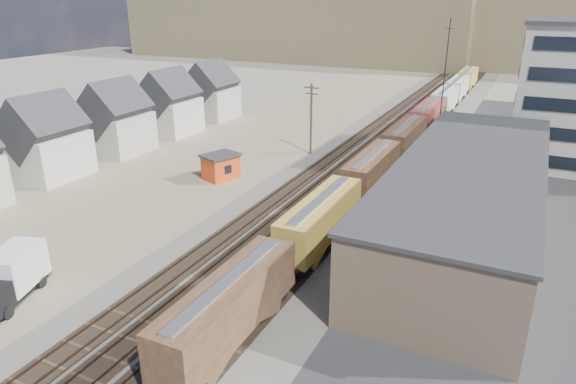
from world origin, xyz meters
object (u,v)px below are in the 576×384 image
at_px(maintenance_shed, 221,166).
at_px(parked_car_blue, 539,155).
at_px(utility_pole_north, 311,117).
at_px(box_truck, 10,277).
at_px(freight_train, 417,126).

distance_m(maintenance_shed, parked_car_blue, 43.28).
bearing_deg(maintenance_shed, utility_pole_north, 68.21).
xyz_separation_m(utility_pole_north, maintenance_shed, (-5.77, -14.43, -3.69)).
bearing_deg(utility_pole_north, box_truck, -96.64).
distance_m(box_truck, maintenance_shed, 29.46).
bearing_deg(utility_pole_north, parked_car_blue, 20.27).
bearing_deg(box_truck, utility_pole_north, 83.36).
height_order(freight_train, utility_pole_north, utility_pole_north).
xyz_separation_m(maintenance_shed, parked_car_blue, (35.13, 25.27, -0.76)).
height_order(freight_train, parked_car_blue, freight_train).
bearing_deg(parked_car_blue, maintenance_shed, 155.94).
relative_size(utility_pole_north, maintenance_shed, 1.94).
relative_size(freight_train, maintenance_shed, 23.20).
bearing_deg(maintenance_shed, box_truck, -88.72).
bearing_deg(maintenance_shed, freight_train, 55.61).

